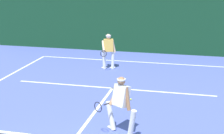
# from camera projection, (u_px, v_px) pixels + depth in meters

# --- Properties ---
(court_line_baseline_far) EXTENTS (9.60, 0.10, 0.01)m
(court_line_baseline_far) POSITION_uv_depth(u_px,v_px,m) (132.00, 62.00, 17.69)
(court_line_baseline_far) COLOR white
(court_line_baseline_far) RESTS_ON ground_plane
(court_line_service) EXTENTS (7.83, 0.10, 0.01)m
(court_line_service) POSITION_uv_depth(u_px,v_px,m) (113.00, 88.00, 13.68)
(court_line_service) COLOR white
(court_line_service) RESTS_ON ground_plane
(court_line_centre) EXTENTS (0.10, 6.40, 0.01)m
(court_line_centre) POSITION_uv_depth(u_px,v_px,m) (89.00, 120.00, 10.74)
(court_line_centre) COLOR white
(court_line_centre) RESTS_ON ground_plane
(player_near) EXTENTS (1.20, 0.81, 1.66)m
(player_near) POSITION_uv_depth(u_px,v_px,m) (121.00, 103.00, 9.62)
(player_near) COLOR silver
(player_near) RESTS_ON ground_plane
(player_far) EXTENTS (0.71, 0.92, 1.63)m
(player_far) POSITION_uv_depth(u_px,v_px,m) (108.00, 50.00, 16.20)
(player_far) COLOR silver
(player_far) RESTS_ON ground_plane
(tennis_ball) EXTENTS (0.07, 0.07, 0.07)m
(tennis_ball) POSITION_uv_depth(u_px,v_px,m) (131.00, 99.00, 12.39)
(tennis_ball) COLOR #D1E033
(tennis_ball) RESTS_ON ground_plane
(back_fence_windscreen) EXTENTS (17.37, 0.12, 3.55)m
(back_fence_windscreen) POSITION_uv_depth(u_px,v_px,m) (140.00, 21.00, 19.29)
(back_fence_windscreen) COLOR #113820
(back_fence_windscreen) RESTS_ON ground_plane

